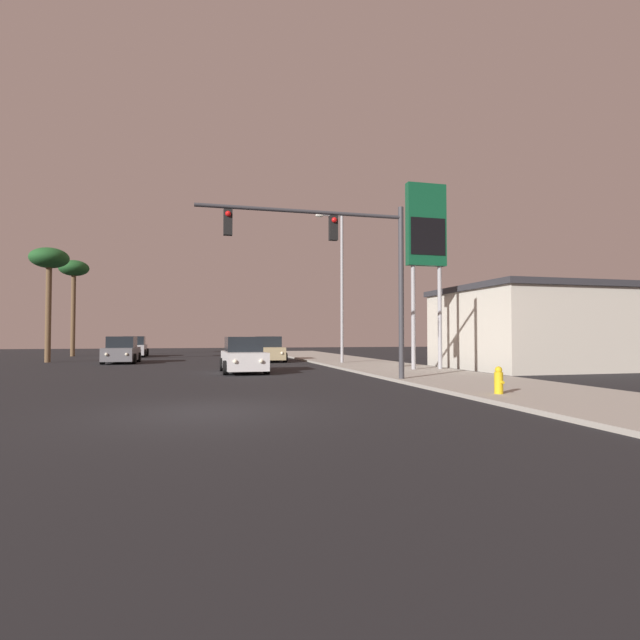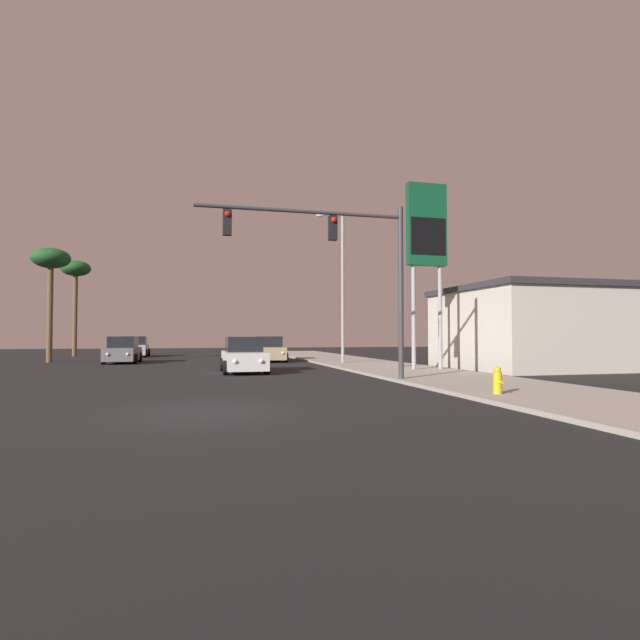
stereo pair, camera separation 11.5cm
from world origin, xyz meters
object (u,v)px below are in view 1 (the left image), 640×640
(car_silver, at_px, (134,347))
(car_white, at_px, (243,356))
(car_grey, at_px, (122,351))
(palm_tree_far, at_px, (74,273))
(gas_station_sign, at_px, (426,235))
(fire_hydrant, at_px, (499,381))
(palm_tree_mid, at_px, (49,263))
(traffic_light_mast, at_px, (345,254))
(street_lamp, at_px, (340,279))
(car_tan, at_px, (268,350))

(car_silver, bearing_deg, car_white, 107.94)
(car_grey, bearing_deg, palm_tree_far, -64.71)
(gas_station_sign, xyz_separation_m, palm_tree_far, (-20.75, 23.59, 0.39))
(fire_hydrant, relative_size, palm_tree_mid, 0.10)
(traffic_light_mast, xyz_separation_m, palm_tree_mid, (-14.53, 18.19, 1.69))
(palm_tree_mid, xyz_separation_m, palm_tree_far, (-0.67, 10.00, 0.56))
(street_lamp, xyz_separation_m, palm_tree_mid, (-17.67, 6.95, 1.32))
(palm_tree_mid, distance_m, palm_tree_far, 10.04)
(car_white, bearing_deg, palm_tree_mid, -47.35)
(car_tan, height_order, car_grey, same)
(car_silver, bearing_deg, car_grey, 90.25)
(fire_hydrant, height_order, palm_tree_far, palm_tree_far)
(car_tan, xyz_separation_m, palm_tree_mid, (-14.01, 2.44, 5.68))
(car_white, relative_size, palm_tree_far, 0.53)
(fire_hydrant, bearing_deg, palm_tree_far, 118.41)
(car_grey, height_order, gas_station_sign, gas_station_sign)
(car_tan, height_order, fire_hydrant, car_tan)
(gas_station_sign, bearing_deg, car_silver, 126.28)
(car_grey, xyz_separation_m, palm_tree_mid, (-4.75, 2.01, 5.68))
(car_tan, bearing_deg, car_silver, -44.69)
(car_silver, relative_size, palm_tree_far, 0.54)
(car_tan, xyz_separation_m, palm_tree_far, (-14.68, 12.44, 6.25))
(gas_station_sign, relative_size, palm_tree_mid, 1.21)
(car_white, distance_m, fire_hydrant, 12.86)
(traffic_light_mast, distance_m, gas_station_sign, 7.44)
(gas_station_sign, distance_m, fire_hydrant, 11.87)
(car_white, distance_m, gas_station_sign, 10.55)
(car_silver, xyz_separation_m, palm_tree_far, (-5.11, 2.29, 6.25))
(car_tan, relative_size, traffic_light_mast, 0.56)
(traffic_light_mast, relative_size, palm_tree_far, 0.95)
(street_lamp, height_order, palm_tree_mid, street_lamp)
(car_silver, bearing_deg, fire_hydrant, 110.98)
(car_white, height_order, street_lamp, street_lamp)
(traffic_light_mast, bearing_deg, car_silver, 111.29)
(car_silver, relative_size, traffic_light_mast, 0.56)
(street_lamp, relative_size, fire_hydrant, 11.84)
(car_grey, bearing_deg, car_silver, -87.16)
(car_silver, bearing_deg, car_tan, 131.70)
(traffic_light_mast, relative_size, palm_tree_mid, 1.03)
(car_silver, distance_m, street_lamp, 20.22)
(fire_hydrant, bearing_deg, palm_tree_mid, 126.62)
(car_white, distance_m, palm_tree_far, 25.88)
(traffic_light_mast, height_order, palm_tree_mid, palm_tree_mid)
(car_tan, xyz_separation_m, gas_station_sign, (6.07, -11.15, 5.86))
(car_silver, xyz_separation_m, street_lamp, (13.24, -14.66, 4.36))
(fire_hydrant, bearing_deg, gas_station_sign, 74.69)
(car_tan, xyz_separation_m, traffic_light_mast, (0.52, -15.75, 3.99))
(palm_tree_mid, relative_size, palm_tree_far, 0.92)
(car_grey, relative_size, palm_tree_far, 0.53)
(traffic_light_mast, bearing_deg, car_grey, 121.13)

